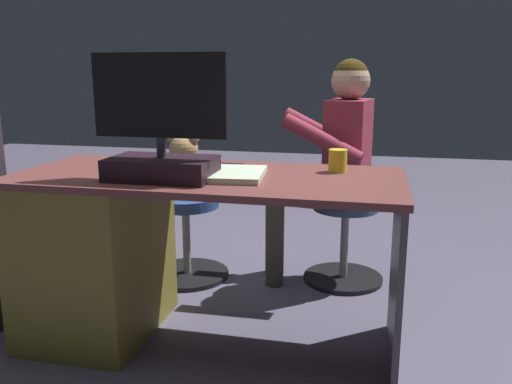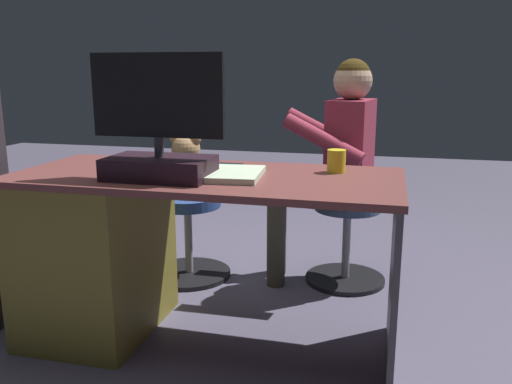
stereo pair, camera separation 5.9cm
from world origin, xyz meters
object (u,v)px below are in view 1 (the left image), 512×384
(desk, at_px, (118,247))
(monitor, at_px, (161,143))
(computer_mouse, at_px, (122,162))
(office_chair_teddy, at_px, (186,231))
(person, at_px, (332,153))
(teddy_bear, at_px, (185,167))
(keyboard, at_px, (192,167))
(tv_remote, at_px, (123,170))
(cup, at_px, (338,161))
(visitor_chair, at_px, (345,234))

(desk, height_order, monitor, monitor)
(computer_mouse, distance_m, office_chair_teddy, 0.76)
(computer_mouse, xyz_separation_m, person, (-0.85, -0.71, -0.04))
(monitor, height_order, teddy_bear, monitor)
(computer_mouse, xyz_separation_m, office_chair_teddy, (-0.07, -0.58, -0.49))
(keyboard, bearing_deg, computer_mouse, 0.21)
(tv_remote, height_order, person, person)
(desk, bearing_deg, monitor, 154.96)
(person, bearing_deg, desk, 43.53)
(keyboard, bearing_deg, monitor, 79.88)
(tv_remote, height_order, office_chair_teddy, tv_remote)
(monitor, relative_size, cup, 5.60)
(keyboard, xyz_separation_m, tv_remote, (0.25, 0.14, -0.00))
(keyboard, relative_size, person, 0.35)
(cup, bearing_deg, teddy_bear, -31.56)
(visitor_chair, bearing_deg, tv_remote, 44.98)
(computer_mouse, relative_size, person, 0.08)
(cup, relative_size, visitor_chair, 0.20)
(cup, distance_m, visitor_chair, 0.83)
(monitor, xyz_separation_m, cup, (-0.65, -0.29, -0.09))
(tv_remote, height_order, teddy_bear, teddy_bear)
(cup, height_order, tv_remote, cup)
(tv_remote, xyz_separation_m, visitor_chair, (-0.86, -0.86, -0.48))
(keyboard, distance_m, computer_mouse, 0.32)
(teddy_bear, height_order, person, person)
(monitor, bearing_deg, computer_mouse, -38.72)
(cup, bearing_deg, visitor_chair, -90.74)
(monitor, distance_m, person, 1.10)
(visitor_chair, bearing_deg, teddy_bear, 8.12)
(desk, height_order, visitor_chair, desk)
(keyboard, bearing_deg, visitor_chair, -130.60)
(visitor_chair, bearing_deg, cup, 89.26)
(desk, bearing_deg, visitor_chair, -138.69)
(keyboard, distance_m, office_chair_teddy, 0.80)
(tv_remote, distance_m, office_chair_teddy, 0.87)
(desk, xyz_separation_m, teddy_bear, (-0.06, -0.69, 0.23))
(office_chair_teddy, xyz_separation_m, person, (-0.78, -0.12, 0.45))
(cup, xyz_separation_m, visitor_chair, (-0.01, -0.65, -0.51))
(keyboard, distance_m, cup, 0.61)
(desk, distance_m, monitor, 0.57)
(computer_mouse, distance_m, tv_remote, 0.16)
(desk, relative_size, visitor_chair, 3.33)
(tv_remote, bearing_deg, office_chair_teddy, -94.67)
(office_chair_teddy, distance_m, person, 0.91)
(computer_mouse, height_order, teddy_bear, teddy_bear)
(monitor, distance_m, cup, 0.72)
(desk, bearing_deg, cup, -169.85)
(monitor, height_order, office_chair_teddy, monitor)
(office_chair_teddy, bearing_deg, person, -171.13)
(desk, bearing_deg, tv_remote, 146.82)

